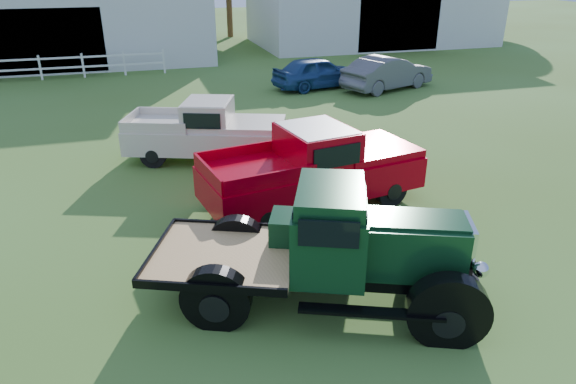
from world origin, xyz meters
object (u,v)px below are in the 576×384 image
object	(u,v)px
white_pickup	(206,131)
misc_car_blue	(318,72)
vintage_flatbed	(323,246)
misc_car_grey	(388,73)
red_pickup	(312,167)

from	to	relation	value
white_pickup	misc_car_blue	bearing A→B (deg)	71.84
misc_car_blue	vintage_flatbed	bearing A→B (deg)	149.53
white_pickup	misc_car_blue	world-z (taller)	white_pickup
misc_car_blue	misc_car_grey	bearing A→B (deg)	-122.37
misc_car_grey	misc_car_blue	bearing A→B (deg)	48.01
vintage_flatbed	white_pickup	xyz separation A→B (m)	(-0.85, 7.60, -0.21)
red_pickup	vintage_flatbed	bearing A→B (deg)	-116.42
red_pickup	white_pickup	size ratio (longest dim) A/B	1.14
misc_car_blue	misc_car_grey	world-z (taller)	misc_car_grey
vintage_flatbed	misc_car_blue	xyz separation A→B (m)	(5.48, 15.54, -0.37)
vintage_flatbed	white_pickup	world-z (taller)	vintage_flatbed
red_pickup	white_pickup	world-z (taller)	red_pickup
vintage_flatbed	misc_car_blue	world-z (taller)	vintage_flatbed
red_pickup	misc_car_grey	size ratio (longest dim) A/B	1.19
white_pickup	misc_car_grey	bearing A→B (deg)	56.48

